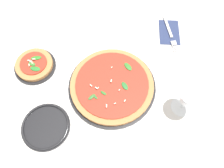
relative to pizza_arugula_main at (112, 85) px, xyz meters
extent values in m
plane|color=silver|center=(-0.02, -0.01, -0.02)|extent=(6.00, 6.00, 0.00)
cylinder|color=black|center=(0.00, 0.00, -0.01)|extent=(0.36, 0.36, 0.01)
cylinder|color=#AD7542|center=(0.00, 0.00, 0.00)|extent=(0.34, 0.34, 0.02)
cylinder|color=#A82D1E|center=(0.00, 0.00, 0.02)|extent=(0.30, 0.30, 0.01)
ellipsoid|color=#2F6B28|center=(0.05, -0.02, 0.02)|extent=(0.02, 0.03, 0.01)
ellipsoid|color=#2E7026|center=(-0.09, 0.04, 0.02)|extent=(0.04, 0.05, 0.01)
ellipsoid|color=#34672B|center=(0.08, -0.06, 0.02)|extent=(0.04, 0.03, 0.01)
ellipsoid|color=#326129|center=(0.08, -0.04, 0.02)|extent=(0.02, 0.03, 0.01)
ellipsoid|color=#26682B|center=(0.00, 0.05, 0.02)|extent=(0.04, 0.04, 0.01)
cube|color=#EFE5C6|center=(0.02, 0.04, 0.03)|extent=(0.01, 0.00, 0.00)
cube|color=#EFE5C6|center=(0.10, 0.01, 0.03)|extent=(0.01, 0.01, 0.01)
cube|color=#EFE5C6|center=(0.08, 0.04, 0.03)|extent=(0.01, 0.01, 0.00)
cube|color=#EFE5C6|center=(0.04, -0.04, 0.03)|extent=(0.01, 0.00, 0.00)
cube|color=#EFE5C6|center=(0.06, 0.07, 0.03)|extent=(0.01, 0.01, 0.01)
cube|color=#EFE5C6|center=(0.04, -0.07, 0.03)|extent=(0.01, 0.01, 0.01)
cube|color=#EFE5C6|center=(-0.01, -0.01, 0.03)|extent=(0.01, 0.01, 0.01)
cube|color=#EFE5C6|center=(-0.07, -0.02, 0.03)|extent=(0.01, 0.01, 0.00)
cube|color=#EFE5C6|center=(0.04, -0.05, 0.03)|extent=(0.01, 0.01, 0.01)
cylinder|color=black|center=(0.01, -0.35, -0.01)|extent=(0.18, 0.18, 0.01)
cylinder|color=#AD7542|center=(0.01, -0.35, 0.00)|extent=(0.16, 0.16, 0.02)
cylinder|color=#A82D1E|center=(0.01, -0.35, 0.02)|extent=(0.11, 0.11, 0.01)
ellipsoid|color=#29732A|center=(0.04, -0.32, 0.02)|extent=(0.03, 0.05, 0.01)
ellipsoid|color=#2A7423|center=(-0.01, -0.35, 0.02)|extent=(0.04, 0.05, 0.01)
ellipsoid|color=#31722A|center=(0.02, -0.35, 0.02)|extent=(0.02, 0.03, 0.01)
cube|color=#EFE5C6|center=(0.02, -0.35, 0.03)|extent=(0.00, 0.01, 0.01)
cube|color=#EFE5C6|center=(0.01, -0.36, 0.03)|extent=(0.01, 0.01, 0.01)
cube|color=#EFE5C6|center=(0.00, -0.35, 0.03)|extent=(0.01, 0.01, 0.01)
cube|color=#EFE5C6|center=(0.02, -0.35, 0.03)|extent=(0.01, 0.01, 0.01)
cube|color=#EFE5C6|center=(0.03, -0.35, 0.03)|extent=(0.01, 0.01, 0.01)
cylinder|color=white|center=(-0.01, 0.29, -0.01)|extent=(0.08, 0.08, 0.00)
cylinder|color=white|center=(-0.01, 0.29, 0.02)|extent=(0.01, 0.01, 0.06)
cone|color=white|center=(-0.01, 0.29, 0.09)|extent=(0.09, 0.09, 0.08)
cylinder|color=white|center=(-0.01, 0.29, 0.07)|extent=(0.05, 0.05, 0.03)
cube|color=navy|center=(-0.36, 0.17, -0.01)|extent=(0.17, 0.13, 0.01)
cube|color=silver|center=(-0.39, 0.15, -0.01)|extent=(0.13, 0.08, 0.00)
cube|color=silver|center=(-0.30, 0.20, -0.01)|extent=(0.03, 0.03, 0.00)
cube|color=silver|center=(-0.27, 0.21, -0.01)|extent=(0.04, 0.02, 0.00)
cube|color=silver|center=(-0.27, 0.21, -0.01)|extent=(0.04, 0.02, 0.00)
cube|color=silver|center=(-0.28, 0.22, -0.01)|extent=(0.04, 0.02, 0.00)
cylinder|color=black|center=(0.24, -0.19, -0.01)|extent=(0.19, 0.19, 0.01)
torus|color=black|center=(0.24, -0.19, 0.00)|extent=(0.18, 0.18, 0.01)
camera|label=1|loc=(0.36, 0.12, 0.81)|focal=35.00mm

